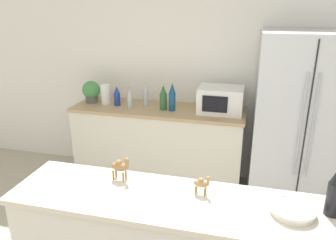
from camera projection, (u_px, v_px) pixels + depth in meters
name	position (u px, v px, depth m)	size (l,w,h in m)	color
wall_back	(208.00, 75.00, 3.82)	(8.00, 0.06, 2.55)	white
back_counter	(159.00, 145.00, 3.91)	(1.98, 0.63, 0.93)	silver
refrigerator	(300.00, 123.00, 3.35)	(0.92, 0.73, 1.82)	silver
potted_plant	(91.00, 91.00, 3.92)	(0.21, 0.21, 0.26)	#595451
paper_towel_roll	(106.00, 94.00, 3.87)	(0.11, 0.11, 0.23)	white
microwave	(221.00, 100.00, 3.56)	(0.48, 0.37, 0.28)	white
back_bottle_0	(117.00, 96.00, 3.81)	(0.07, 0.07, 0.24)	navy
back_bottle_1	(163.00, 98.00, 3.66)	(0.08, 0.08, 0.29)	#2D6033
back_bottle_2	(172.00, 97.00, 3.61)	(0.07, 0.07, 0.32)	navy
back_bottle_3	(130.00, 98.00, 3.70)	(0.07, 0.07, 0.24)	#B2B7BC
back_bottle_4	(146.00, 94.00, 3.79)	(0.07, 0.07, 0.28)	#B2B7BC
wine_bottle	(336.00, 191.00, 1.72)	(0.08, 0.08, 0.30)	black
fruit_bowl	(293.00, 210.00, 1.76)	(0.25, 0.25, 0.05)	white
camel_figurine	(120.00, 166.00, 2.08)	(0.13, 0.07, 0.16)	olive
camel_figurine_second	(202.00, 183.00, 1.93)	(0.10, 0.06, 0.13)	#A87F4C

